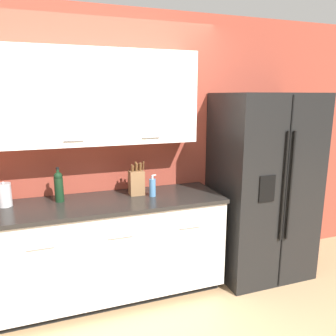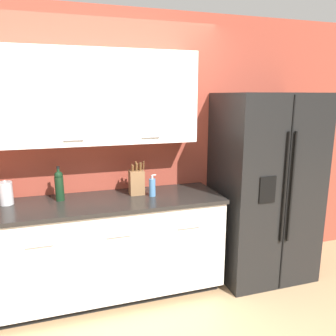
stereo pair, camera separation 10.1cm
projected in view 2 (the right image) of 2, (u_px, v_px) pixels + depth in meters
name	position (u px, v px, depth m)	size (l,w,h in m)	color
wall_back	(84.00, 137.00, 2.99)	(10.00, 0.39, 2.60)	#993D2D
counter_unit	(81.00, 251.00, 2.91)	(2.55, 0.64, 0.93)	black
refrigerator	(264.00, 187.00, 3.29)	(0.93, 0.75, 1.85)	black
knife_block	(137.00, 182.00, 3.02)	(0.15, 0.12, 0.31)	olive
wine_bottle	(59.00, 185.00, 2.84)	(0.08, 0.08, 0.30)	black
soap_dispenser	(152.00, 187.00, 2.97)	(0.06, 0.06, 0.20)	#4C7FB2
steel_canister	(6.00, 193.00, 2.74)	(0.11, 0.11, 0.21)	#B7B7BA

